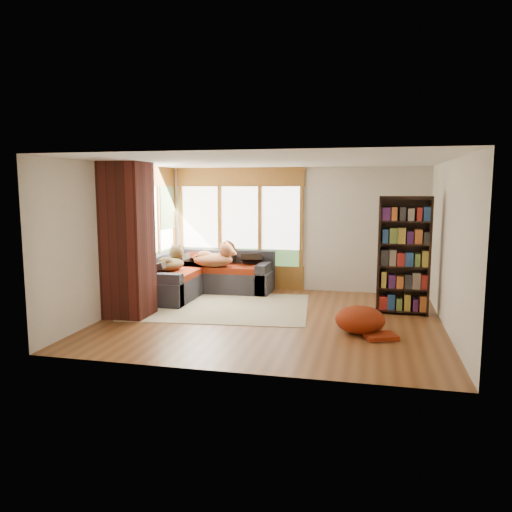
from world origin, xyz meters
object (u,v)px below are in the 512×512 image
at_px(sectional_sofa, 195,278).
at_px(dog_brindle, 172,261).
at_px(pouf, 360,319).
at_px(brick_chimney, 128,240).
at_px(area_rug, 221,307).
at_px(bookshelf, 404,256).
at_px(dog_tan, 216,257).

distance_m(sectional_sofa, dog_brindle, 0.80).
bearing_deg(sectional_sofa, pouf, -29.90).
height_order(brick_chimney, sectional_sofa, brick_chimney).
relative_size(sectional_sofa, dog_brindle, 2.68).
bearing_deg(brick_chimney, area_rug, 35.47).
xyz_separation_m(sectional_sofa, bookshelf, (4.09, -0.85, 0.72)).
relative_size(bookshelf, dog_tan, 2.25).
xyz_separation_m(bookshelf, pouf, (-0.68, -1.33, -0.81)).
distance_m(bookshelf, pouf, 1.70).
height_order(dog_tan, dog_brindle, dog_tan).
bearing_deg(sectional_sofa, bookshelf, -9.07).
bearing_deg(bookshelf, brick_chimney, -165.28).
distance_m(sectional_sofa, bookshelf, 4.24).
bearing_deg(dog_brindle, area_rug, -104.43).
height_order(pouf, dog_tan, dog_tan).
relative_size(pouf, dog_brindle, 0.91).
height_order(sectional_sofa, pouf, sectional_sofa).
height_order(area_rug, pouf, pouf).
xyz_separation_m(pouf, dog_brindle, (-3.68, 1.58, 0.53)).
height_order(area_rug, bookshelf, bookshelf).
xyz_separation_m(brick_chimney, area_rug, (1.34, 0.95, -1.29)).
bearing_deg(dog_brindle, bookshelf, -84.94).
bearing_deg(area_rug, dog_brindle, 157.30).
relative_size(bookshelf, pouf, 2.72).
distance_m(sectional_sofa, area_rug, 1.44).
bearing_deg(dog_tan, sectional_sofa, 174.97).
bearing_deg(bookshelf, sectional_sofa, 168.21).
height_order(brick_chimney, bookshelf, brick_chimney).
height_order(sectional_sofa, dog_tan, dog_tan).
height_order(brick_chimney, pouf, brick_chimney).
bearing_deg(dog_brindle, pouf, -104.90).
bearing_deg(brick_chimney, pouf, -2.03).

